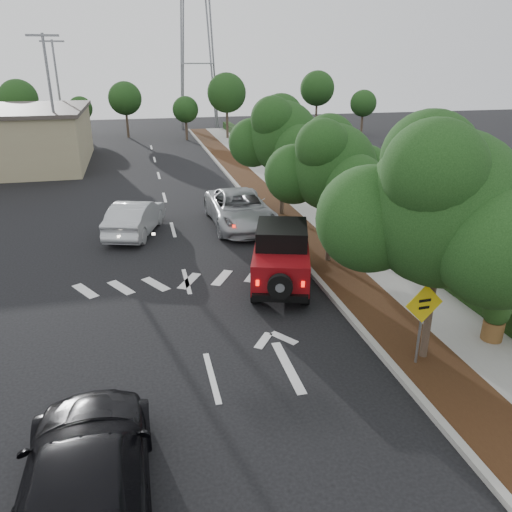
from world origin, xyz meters
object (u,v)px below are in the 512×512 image
object	(u,v)px
silver_suv_ahead	(240,209)
black_suv_oncoming	(85,483)
red_jeep	(281,255)
speed_hump_sign	(423,314)

from	to	relation	value
silver_suv_ahead	black_suv_oncoming	xyz separation A→B (m)	(-5.89, -15.51, -0.01)
red_jeep	black_suv_oncoming	xyz separation A→B (m)	(-5.95, -8.63, -0.28)
silver_suv_ahead	speed_hump_sign	size ratio (longest dim) A/B	2.63
red_jeep	black_suv_oncoming	size ratio (longest dim) A/B	0.79
red_jeep	silver_suv_ahead	bearing A→B (deg)	107.70
red_jeep	silver_suv_ahead	size ratio (longest dim) A/B	0.75
silver_suv_ahead	black_suv_oncoming	size ratio (longest dim) A/B	1.05
silver_suv_ahead	black_suv_oncoming	bearing A→B (deg)	-111.45
black_suv_oncoming	speed_hump_sign	world-z (taller)	speed_hump_sign
speed_hump_sign	red_jeep	bearing A→B (deg)	106.50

